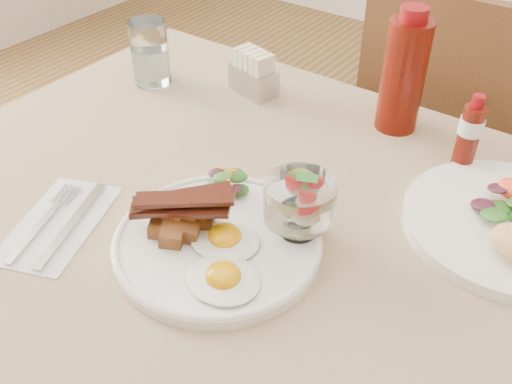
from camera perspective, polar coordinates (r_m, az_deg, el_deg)
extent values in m
cylinder|color=brown|center=(1.53, -7.09, 0.52)|extent=(0.06, 0.06, 0.71)
cube|color=brown|center=(0.79, 5.43, -6.51)|extent=(1.30, 0.85, 0.04)
cube|color=#97835C|center=(0.78, 5.52, -5.42)|extent=(1.33, 0.88, 0.00)
cylinder|color=brown|center=(1.57, 9.69, -4.91)|extent=(0.04, 0.04, 0.45)
cylinder|color=brown|center=(1.51, 21.96, -10.14)|extent=(0.04, 0.04, 0.45)
cylinder|color=brown|center=(1.83, 15.00, 1.45)|extent=(0.04, 0.04, 0.45)
cube|color=brown|center=(1.52, 19.87, 2.98)|extent=(0.42, 0.42, 0.03)
cube|color=brown|center=(1.23, 19.03, 7.61)|extent=(0.42, 0.03, 0.46)
cylinder|color=white|center=(0.77, -3.86, -5.11)|extent=(0.28, 0.28, 0.02)
ellipsoid|color=white|center=(0.70, -3.28, -8.67)|extent=(0.12, 0.11, 0.01)
ellipsoid|color=orange|center=(0.70, -3.30, -8.34)|extent=(0.04, 0.04, 0.03)
ellipsoid|color=white|center=(0.75, -3.11, -4.72)|extent=(0.12, 0.11, 0.01)
ellipsoid|color=orange|center=(0.75, -3.13, -4.39)|extent=(0.04, 0.04, 0.03)
cube|color=brown|center=(0.78, -7.80, -2.62)|extent=(0.03, 0.03, 0.03)
cube|color=brown|center=(0.76, -6.80, -3.79)|extent=(0.03, 0.03, 0.03)
cube|color=brown|center=(0.77, -9.69, -3.60)|extent=(0.03, 0.03, 0.02)
cube|color=brown|center=(0.77, -5.29, -2.92)|extent=(0.03, 0.03, 0.03)
cube|color=brown|center=(0.75, -8.39, -4.33)|extent=(0.03, 0.03, 0.03)
cube|color=brown|center=(0.79, -8.75, -2.12)|extent=(0.03, 0.03, 0.02)
cube|color=brown|center=(0.75, -6.92, -2.04)|extent=(0.03, 0.03, 0.03)
cube|color=brown|center=(0.76, -8.30, -2.18)|extent=(0.03, 0.03, 0.02)
cube|color=brown|center=(0.76, -5.99, -1.83)|extent=(0.03, 0.03, 0.03)
cube|color=#461B0B|center=(0.76, -7.69, -1.54)|extent=(0.12, 0.10, 0.01)
cube|color=#461B0B|center=(0.74, -7.56, -1.71)|extent=(0.13, 0.09, 0.01)
cube|color=#461B0B|center=(0.75, -7.36, -0.49)|extent=(0.11, 0.11, 0.01)
cube|color=#461B0B|center=(0.74, -7.16, -0.67)|extent=(0.12, 0.09, 0.01)
ellipsoid|color=#1F4E14|center=(0.83, -3.01, 0.21)|extent=(0.04, 0.03, 0.01)
ellipsoid|color=#1F4E14|center=(0.83, -1.78, 0.17)|extent=(0.04, 0.03, 0.01)
ellipsoid|color=#381121|center=(0.85, -3.14, 1.22)|extent=(0.03, 0.02, 0.01)
ellipsoid|color=#1F4E14|center=(0.82, -3.61, -0.07)|extent=(0.04, 0.03, 0.01)
ellipsoid|color=#1F4E14|center=(0.83, -4.02, 0.72)|extent=(0.03, 0.03, 0.01)
ellipsoid|color=#381121|center=(0.81, -2.36, 0.29)|extent=(0.03, 0.02, 0.01)
ellipsoid|color=#1F4E14|center=(0.83, -2.29, 1.84)|extent=(0.04, 0.03, 0.01)
ellipsoid|color=#1F4E14|center=(0.82, -1.79, 1.48)|extent=(0.03, 0.02, 0.01)
ellipsoid|color=#381121|center=(0.83, -4.01, 1.93)|extent=(0.03, 0.02, 0.01)
ellipsoid|color=#1F4E14|center=(0.81, -3.36, 1.42)|extent=(0.03, 0.03, 0.01)
cylinder|color=orange|center=(0.82, -2.62, 1.73)|extent=(0.02, 0.03, 0.01)
cylinder|color=orange|center=(0.83, -2.95, 2.26)|extent=(0.03, 0.01, 0.01)
cylinder|color=orange|center=(0.81, -2.83, 1.29)|extent=(0.03, 0.02, 0.01)
cylinder|color=white|center=(0.77, 4.24, -3.54)|extent=(0.05, 0.05, 0.01)
cylinder|color=white|center=(0.76, 4.28, -2.82)|extent=(0.02, 0.02, 0.02)
cylinder|color=white|center=(0.74, 4.41, -0.80)|extent=(0.10, 0.10, 0.05)
cylinder|color=beige|center=(0.76, 4.05, -0.70)|extent=(0.03, 0.03, 0.01)
cylinder|color=beige|center=(0.73, 4.95, -1.94)|extent=(0.03, 0.03, 0.01)
cylinder|color=beige|center=(0.75, 5.38, -0.40)|extent=(0.03, 0.03, 0.01)
cylinder|color=#8CB637|center=(0.74, 4.48, 0.93)|extent=(0.04, 0.04, 0.01)
cone|color=red|center=(0.71, 4.71, -0.43)|extent=(0.03, 0.03, 0.03)
cone|color=red|center=(0.73, 3.37, 1.02)|extent=(0.03, 0.03, 0.03)
cone|color=red|center=(0.73, 5.54, 1.31)|extent=(0.03, 0.03, 0.03)
ellipsoid|color=#318933|center=(0.71, 4.82, 1.48)|extent=(0.02, 0.01, 0.00)
ellipsoid|color=#318933|center=(0.71, 5.48, 1.40)|extent=(0.02, 0.01, 0.00)
cylinder|color=white|center=(0.87, 23.85, -2.98)|extent=(0.29, 0.29, 0.02)
ellipsoid|color=#1F4E14|center=(0.87, 23.02, -1.45)|extent=(0.05, 0.05, 0.01)
ellipsoid|color=#381121|center=(0.85, 21.72, -1.18)|extent=(0.05, 0.04, 0.01)
ellipsoid|color=#1F4E14|center=(0.83, 22.70, -2.10)|extent=(0.05, 0.04, 0.01)
ellipsoid|color=#381121|center=(0.88, 23.05, 0.35)|extent=(0.04, 0.03, 0.01)
cylinder|color=#4E0B04|center=(1.00, 14.51, 11.11)|extent=(0.09, 0.09, 0.19)
cylinder|color=maroon|center=(0.96, 15.55, 16.80)|extent=(0.06, 0.06, 0.02)
cylinder|color=#4E0B04|center=(0.94, 20.42, 5.00)|extent=(0.03, 0.03, 0.11)
cylinder|color=silver|center=(0.93, 20.73, 6.19)|extent=(0.04, 0.04, 0.03)
cylinder|color=maroon|center=(0.91, 21.32, 8.41)|extent=(0.02, 0.02, 0.02)
cube|color=#B7B6BB|center=(1.11, -0.24, 11.11)|extent=(0.10, 0.07, 0.05)
cube|color=beige|center=(1.12, -1.29, 13.07)|extent=(0.02, 0.04, 0.06)
cube|color=beige|center=(1.11, -0.77, 12.81)|extent=(0.02, 0.04, 0.06)
cube|color=beige|center=(1.10, -0.25, 12.55)|extent=(0.02, 0.04, 0.06)
cube|color=beige|center=(1.09, 0.29, 12.27)|extent=(0.02, 0.04, 0.06)
cube|color=beige|center=(1.08, 0.83, 11.99)|extent=(0.02, 0.04, 0.06)
cylinder|color=white|center=(1.15, -10.56, 13.54)|extent=(0.07, 0.07, 0.12)
cylinder|color=silver|center=(1.17, -10.42, 12.39)|extent=(0.06, 0.06, 0.07)
cube|color=silver|center=(0.85, -19.15, -2.98)|extent=(0.17, 0.22, 0.00)
cube|color=#B7B6BB|center=(0.84, -17.96, -3.05)|extent=(0.08, 0.18, 0.00)
cube|color=#B7B6BB|center=(0.84, -21.29, -3.79)|extent=(0.05, 0.12, 0.00)
cube|color=#B7B6BB|center=(0.90, -19.07, -0.10)|extent=(0.02, 0.04, 0.00)
cube|color=#B7B6BB|center=(0.90, -18.65, -0.18)|extent=(0.02, 0.04, 0.00)
cube|color=#B7B6BB|center=(0.89, -18.22, -0.26)|extent=(0.02, 0.04, 0.00)
cube|color=#B7B6BB|center=(0.89, -17.79, -0.34)|extent=(0.02, 0.04, 0.00)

